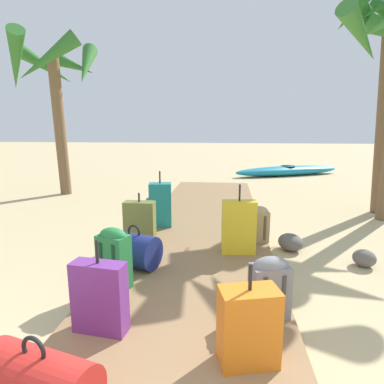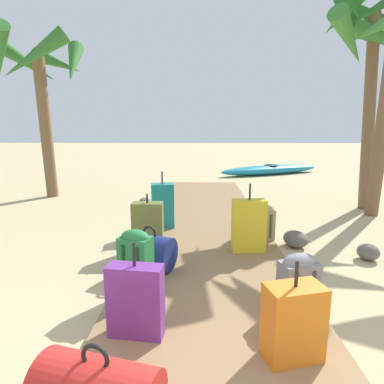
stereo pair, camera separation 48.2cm
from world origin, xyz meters
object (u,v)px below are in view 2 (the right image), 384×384
at_px(suitcase_orange, 293,322).
at_px(palm_tree_far_left, 40,74).
at_px(duffel_bag_navy, 150,252).
at_px(suitcase_yellow, 249,226).
at_px(suitcase_teal, 163,205).
at_px(kayak, 271,170).
at_px(palm_tree_far_right, 380,28).
at_px(backpack_grey, 299,281).
at_px(backpack_green, 136,259).
at_px(backpack_tan, 264,221).
at_px(suitcase_purple, 136,301).
at_px(suitcase_olive, 148,224).

xyz_separation_m(suitcase_orange, palm_tree_far_left, (-4.14, 5.47, 2.44)).
bearing_deg(duffel_bag_navy, suitcase_yellow, 24.90).
bearing_deg(suitcase_teal, kayak, 64.02).
bearing_deg(palm_tree_far_left, suitcase_orange, -52.84).
height_order(suitcase_orange, palm_tree_far_left, palm_tree_far_left).
height_order(suitcase_teal, palm_tree_far_right, palm_tree_far_right).
bearing_deg(palm_tree_far_left, palm_tree_far_right, -6.48).
relative_size(duffel_bag_navy, kayak, 0.16).
xyz_separation_m(backpack_grey, duffel_bag_navy, (-1.38, 0.83, -0.08)).
bearing_deg(duffel_bag_navy, backpack_green, -96.49).
relative_size(suitcase_yellow, suitcase_orange, 1.24).
bearing_deg(backpack_tan, palm_tree_far_left, 145.51).
distance_m(backpack_tan, kayak, 7.10).
height_order(suitcase_purple, palm_tree_far_left, palm_tree_far_left).
relative_size(suitcase_olive, duffel_bag_navy, 1.14).
distance_m(duffel_bag_navy, suitcase_teal, 1.54).
xyz_separation_m(backpack_grey, backpack_green, (-1.44, 0.33, 0.05)).
xyz_separation_m(backpack_green, palm_tree_far_right, (4.03, 3.79, 3.06)).
distance_m(suitcase_purple, kayak, 9.59).
bearing_deg(suitcase_olive, palm_tree_far_left, 130.17).
bearing_deg(palm_tree_far_left, suitcase_yellow, -40.39).
height_order(suitcase_olive, suitcase_teal, suitcase_teal).
bearing_deg(suitcase_yellow, palm_tree_far_left, 139.61).
distance_m(suitcase_yellow, backpack_tan, 0.57).
relative_size(backpack_tan, suitcase_orange, 0.69).
distance_m(suitcase_teal, backpack_green, 2.04).
xyz_separation_m(duffel_bag_navy, kayak, (3.10, 7.93, -0.11)).
distance_m(suitcase_yellow, kayak, 7.64).
relative_size(suitcase_orange, suitcase_teal, 0.80).
bearing_deg(backpack_grey, kayak, 78.92).
relative_size(backpack_grey, suitcase_purple, 0.70).
relative_size(suitcase_yellow, backpack_tan, 1.79).
bearing_deg(suitcase_olive, backpack_tan, 11.64).
bearing_deg(suitcase_orange, palm_tree_far_left, 127.16).
relative_size(palm_tree_far_left, palm_tree_far_right, 0.86).
xyz_separation_m(suitcase_teal, backpack_green, (-0.04, -2.04, -0.03)).
relative_size(duffel_bag_navy, backpack_green, 1.00).
distance_m(suitcase_purple, backpack_green, 0.68).
bearing_deg(backpack_tan, kayak, 76.66).
bearing_deg(backpack_green, suitcase_orange, -36.03).
relative_size(suitcase_olive, backpack_tan, 1.45).
relative_size(backpack_grey, palm_tree_far_right, 0.12).
distance_m(backpack_grey, duffel_bag_navy, 1.61).
relative_size(backpack_grey, palm_tree_far_left, 0.14).
xyz_separation_m(suitcase_olive, palm_tree_far_right, (4.10, 2.58, 3.09)).
height_order(backpack_green, palm_tree_far_right, palm_tree_far_right).
xyz_separation_m(suitcase_olive, backpack_tan, (1.59, 0.33, -0.04)).
distance_m(suitcase_olive, backpack_grey, 2.15).
bearing_deg(suitcase_purple, suitcase_olive, 95.92).
xyz_separation_m(backpack_grey, suitcase_purple, (-1.31, -0.34, 0.01)).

